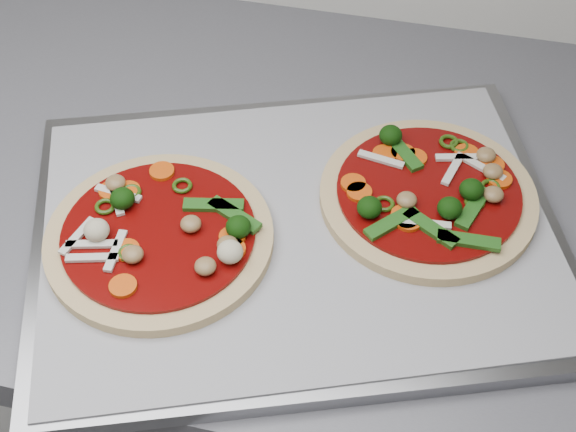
# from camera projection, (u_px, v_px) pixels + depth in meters

# --- Properties ---
(baking_tray) EXTENTS (0.60, 0.52, 0.02)m
(baking_tray) POSITION_uv_depth(u_px,v_px,m) (297.00, 233.00, 0.78)
(baking_tray) COLOR gray
(baking_tray) RESTS_ON countertop
(parchment) EXTENTS (0.58, 0.50, 0.00)m
(parchment) POSITION_uv_depth(u_px,v_px,m) (297.00, 226.00, 0.77)
(parchment) COLOR #A5A4AB
(parchment) RESTS_ON baking_tray
(pizza_left) EXTENTS (0.26, 0.26, 0.04)m
(pizza_left) POSITION_uv_depth(u_px,v_px,m) (160.00, 235.00, 0.75)
(pizza_left) COLOR tan
(pizza_left) RESTS_ON parchment
(pizza_right) EXTENTS (0.30, 0.30, 0.04)m
(pizza_right) POSITION_uv_depth(u_px,v_px,m) (429.00, 194.00, 0.79)
(pizza_right) COLOR tan
(pizza_right) RESTS_ON parchment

